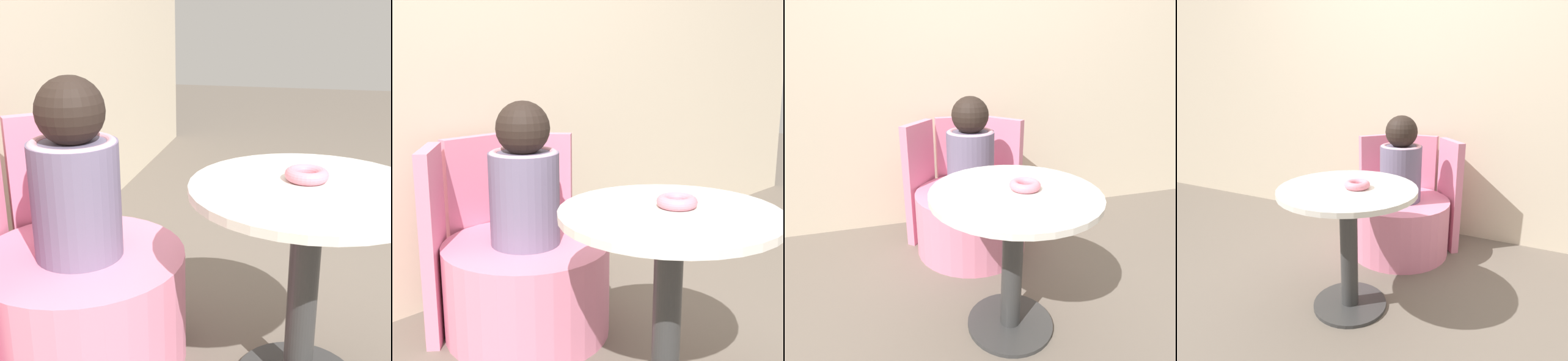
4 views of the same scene
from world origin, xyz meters
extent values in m
plane|color=#665B51|center=(0.00, 0.00, 0.00)|extent=(12.00, 12.00, 0.00)
cube|color=beige|center=(0.00, 1.13, 1.20)|extent=(6.00, 0.06, 2.40)
cylinder|color=#333333|center=(-0.03, -0.03, 0.01)|extent=(0.38, 0.38, 0.02)
cylinder|color=#333333|center=(-0.03, -0.03, 0.32)|extent=(0.09, 0.09, 0.60)
cylinder|color=silver|center=(-0.03, -0.03, 0.63)|extent=(0.67, 0.67, 0.02)
cylinder|color=pink|center=(-0.03, 0.65, 0.19)|extent=(0.66, 0.66, 0.37)
cube|color=pink|center=(-0.03, 1.01, 0.38)|extent=(0.28, 0.05, 0.75)
cube|color=pink|center=(0.24, 0.88, 0.38)|extent=(0.22, 0.25, 0.75)
cube|color=pink|center=(-0.30, 0.88, 0.38)|extent=(0.22, 0.25, 0.75)
cylinder|color=slate|center=(-0.03, 0.65, 0.55)|extent=(0.27, 0.27, 0.36)
torus|color=pink|center=(-0.03, 0.65, 0.72)|extent=(0.26, 0.26, 0.04)
sphere|color=black|center=(-0.03, 0.65, 0.82)|extent=(0.20, 0.20, 0.20)
torus|color=pink|center=(0.01, -0.02, 0.66)|extent=(0.12, 0.12, 0.04)
camera|label=1|loc=(-1.46, -0.02, 1.12)|focal=50.00mm
camera|label=2|loc=(-1.28, -0.94, 1.09)|focal=50.00mm
camera|label=3|loc=(-0.50, -1.19, 1.15)|focal=32.00mm
camera|label=4|loc=(0.76, -1.40, 1.13)|focal=32.00mm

